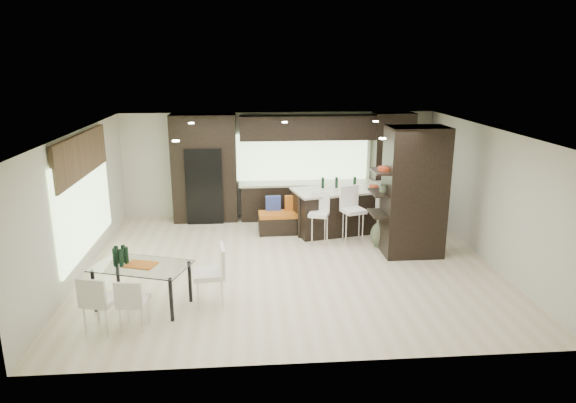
{
  "coord_description": "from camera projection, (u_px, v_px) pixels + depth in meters",
  "views": [
    {
      "loc": [
        -0.82,
        -9.6,
        3.98
      ],
      "look_at": [
        0.0,
        0.6,
        1.15
      ],
      "focal_mm": 32.0,
      "sensor_mm": 36.0,
      "label": 1
    }
  ],
  "objects": [
    {
      "name": "ground",
      "position": [
        290.0,
        264.0,
        10.34
      ],
      "size": [
        8.0,
        8.0,
        0.0
      ],
      "primitive_type": "plane",
      "color": "beige",
      "rests_on": "ground"
    },
    {
      "name": "window_back",
      "position": [
        302.0,
        157.0,
        13.3
      ],
      "size": [
        3.4,
        0.04,
        1.2
      ],
      "primitive_type": "cube",
      "color": "#B2D199",
      "rests_on": "back_wall"
    },
    {
      "name": "right_wall",
      "position": [
        489.0,
        196.0,
        10.29
      ],
      "size": [
        0.02,
        7.0,
        2.7
      ],
      "primitive_type": "cube",
      "color": "beige",
      "rests_on": "ground"
    },
    {
      "name": "stool_mid",
      "position": [
        353.0,
        221.0,
        11.44
      ],
      "size": [
        0.58,
        0.58,
        1.04
      ],
      "primitive_type": "cube",
      "rotation": [
        0.0,
        0.0,
        0.32
      ],
      "color": "white",
      "rests_on": "ground"
    },
    {
      "name": "window_left",
      "position": [
        85.0,
        201.0,
        9.87
      ],
      "size": [
        0.04,
        3.2,
        1.9
      ],
      "primitive_type": "cube",
      "color": "#B2D199",
      "rests_on": "left_wall"
    },
    {
      "name": "ceiling",
      "position": [
        291.0,
        130.0,
        9.62
      ],
      "size": [
        8.0,
        7.0,
        0.02
      ],
      "primitive_type": "cube",
      "color": "white",
      "rests_on": "ground"
    },
    {
      "name": "chair_near",
      "position": [
        134.0,
        305.0,
        7.79
      ],
      "size": [
        0.47,
        0.47,
        0.77
      ],
      "primitive_type": "cube",
      "rotation": [
        0.0,
        0.0,
        -0.13
      ],
      "color": "white",
      "rests_on": "ground"
    },
    {
      "name": "floor_vase",
      "position": [
        380.0,
        222.0,
        11.19
      ],
      "size": [
        0.51,
        0.51,
        1.11
      ],
      "primitive_type": null,
      "rotation": [
        0.0,
        0.0,
        0.3
      ],
      "color": "#4B563E",
      "rests_on": "ground"
    },
    {
      "name": "stool_right",
      "position": [
        386.0,
        222.0,
        11.54
      ],
      "size": [
        0.43,
        0.43,
        0.92
      ],
      "primitive_type": "cube",
      "rotation": [
        0.0,
        0.0,
        0.07
      ],
      "color": "white",
      "rests_on": "ground"
    },
    {
      "name": "chair_end",
      "position": [
        209.0,
        278.0,
        8.55
      ],
      "size": [
        0.55,
        0.55,
        0.94
      ],
      "primitive_type": "cube",
      "rotation": [
        0.0,
        0.0,
        1.67
      ],
      "color": "white",
      "rests_on": "ground"
    },
    {
      "name": "stone_accent",
      "position": [
        81.0,
        155.0,
        9.63
      ],
      "size": [
        0.08,
        3.0,
        0.8
      ],
      "primitive_type": "cube",
      "color": "brown",
      "rests_on": "left_wall"
    },
    {
      "name": "refrigerator",
      "position": [
        205.0,
        184.0,
        12.94
      ],
      "size": [
        0.9,
        0.68,
        1.9
      ],
      "primitive_type": "cube",
      "color": "black",
      "rests_on": "ground"
    },
    {
      "name": "back_wall",
      "position": [
        279.0,
        165.0,
        13.34
      ],
      "size": [
        8.0,
        0.02,
        2.7
      ],
      "primitive_type": "cube",
      "color": "beige",
      "rests_on": "ground"
    },
    {
      "name": "partition_column",
      "position": [
        414.0,
        192.0,
        10.57
      ],
      "size": [
        1.2,
        0.8,
        2.7
      ],
      "primitive_type": "cube",
      "color": "black",
      "rests_on": "ground"
    },
    {
      "name": "bench",
      "position": [
        287.0,
        222.0,
        12.17
      ],
      "size": [
        1.34,
        0.56,
        0.51
      ],
      "primitive_type": "cube",
      "rotation": [
        0.0,
        0.0,
        0.03
      ],
      "color": "black",
      "rests_on": "ground"
    },
    {
      "name": "dining_table",
      "position": [
        143.0,
        286.0,
        8.49
      ],
      "size": [
        1.72,
        1.3,
        0.73
      ],
      "primitive_type": "cube",
      "rotation": [
        0.0,
        0.0,
        -0.32
      ],
      "color": "white",
      "rests_on": "ground"
    },
    {
      "name": "ceiling_spots",
      "position": [
        289.0,
        130.0,
        9.87
      ],
      "size": [
        4.0,
        3.0,
        0.02
      ],
      "primitive_type": "cube",
      "color": "white",
      "rests_on": "ceiling"
    },
    {
      "name": "stool_left",
      "position": [
        319.0,
        223.0,
        11.41
      ],
      "size": [
        0.53,
        0.53,
        0.94
      ],
      "primitive_type": "cube",
      "rotation": [
        0.0,
        0.0,
        -0.33
      ],
      "color": "white",
      "rests_on": "ground"
    },
    {
      "name": "back_cabinetry",
      "position": [
        299.0,
        167.0,
        13.07
      ],
      "size": [
        6.8,
        0.68,
        2.7
      ],
      "primitive_type": "cube",
      "color": "black",
      "rests_on": "ground"
    },
    {
      "name": "chair_far",
      "position": [
        101.0,
        304.0,
        7.73
      ],
      "size": [
        0.57,
        0.57,
        0.85
      ],
      "primitive_type": "cube",
      "rotation": [
        0.0,
        0.0,
        -0.3
      ],
      "color": "white",
      "rests_on": "ground"
    },
    {
      "name": "kitchen_island",
      "position": [
        346.0,
        210.0,
        12.27
      ],
      "size": [
        2.68,
        1.62,
        1.04
      ],
      "primitive_type": "cube",
      "rotation": [
        0.0,
        0.0,
        0.23
      ],
      "color": "black",
      "rests_on": "ground"
    },
    {
      "name": "left_wall",
      "position": [
        80.0,
        204.0,
        9.67
      ],
      "size": [
        0.02,
        7.0,
        2.7
      ],
      "primitive_type": "cube",
      "color": "beige",
      "rests_on": "ground"
    }
  ]
}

